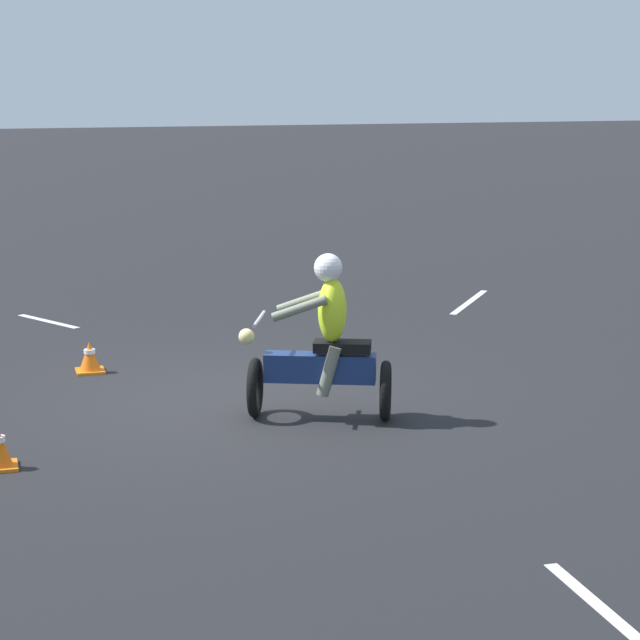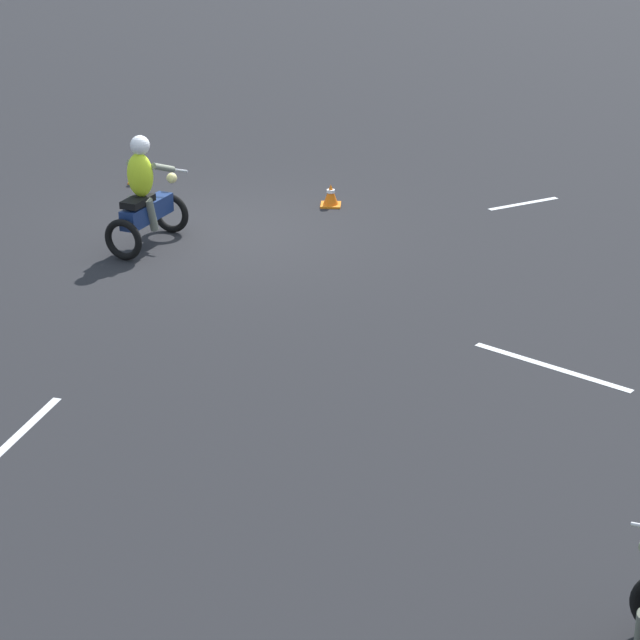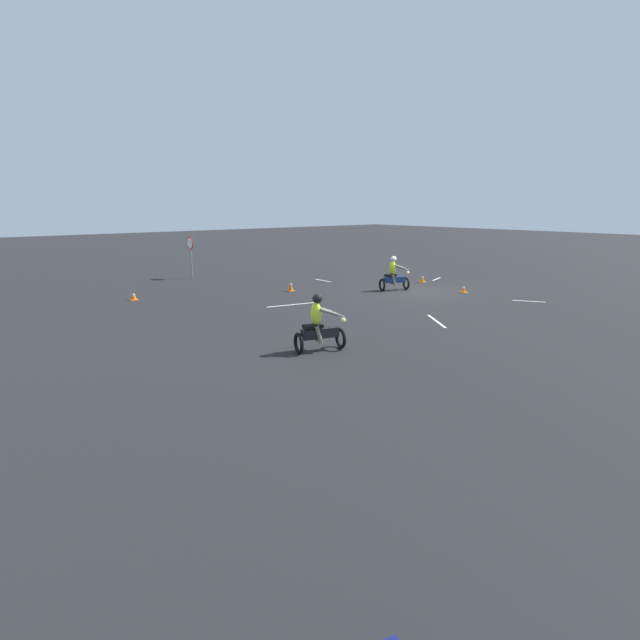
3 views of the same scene
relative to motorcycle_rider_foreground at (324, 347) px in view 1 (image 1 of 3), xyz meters
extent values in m
plane|color=black|center=(-0.97, -0.67, -0.73)|extent=(120.00, 120.00, 0.00)
torus|color=black|center=(-0.25, -0.64, -0.43)|extent=(0.60, 0.31, 0.60)
torus|color=black|center=(0.22, 0.57, -0.43)|extent=(0.60, 0.31, 0.60)
cube|color=navy|center=(-0.01, -0.03, -0.21)|extent=(0.62, 1.11, 0.28)
cube|color=black|center=(0.07, 0.17, 0.01)|extent=(0.44, 0.62, 0.10)
cylinder|color=silver|center=(-0.23, -0.59, 0.27)|extent=(0.67, 0.28, 0.04)
sphere|color=#F2E08C|center=(-0.27, -0.71, 0.09)|extent=(0.21, 0.21, 0.16)
ellipsoid|color=#CCEA26|center=(0.03, 0.08, 0.37)|extent=(0.47, 0.40, 0.64)
cylinder|color=slate|center=(-0.26, -0.13, 0.42)|extent=(0.28, 0.54, 0.27)
cylinder|color=slate|center=(0.11, -0.27, 0.42)|extent=(0.28, 0.54, 0.27)
cylinder|color=slate|center=(-0.11, 0.11, -0.21)|extent=(0.20, 0.27, 0.51)
cylinder|color=slate|center=(0.15, 0.01, -0.21)|extent=(0.20, 0.27, 0.51)
sphere|color=white|center=(0.02, 0.04, 0.79)|extent=(0.36, 0.36, 0.28)
cube|color=orange|center=(-2.57, -2.05, -0.71)|extent=(0.32, 0.32, 0.03)
cone|color=orange|center=(-2.57, -2.05, -0.53)|extent=(0.24, 0.24, 0.33)
cylinder|color=white|center=(-2.57, -2.05, -0.48)|extent=(0.13, 0.13, 0.05)
cube|color=silver|center=(4.65, 0.52, -0.72)|extent=(1.30, 0.11, 0.01)
cube|color=silver|center=(-5.41, 3.79, -0.72)|extent=(1.70, 1.26, 0.01)
cube|color=silver|center=(-5.65, -2.33, -0.72)|extent=(1.18, 0.77, 0.01)
camera|label=1|loc=(11.49, -3.27, 2.71)|focal=70.00mm
camera|label=2|loc=(-3.49, 16.89, 5.44)|focal=70.00mm
camera|label=3|loc=(-15.93, 18.13, 3.32)|focal=28.00mm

